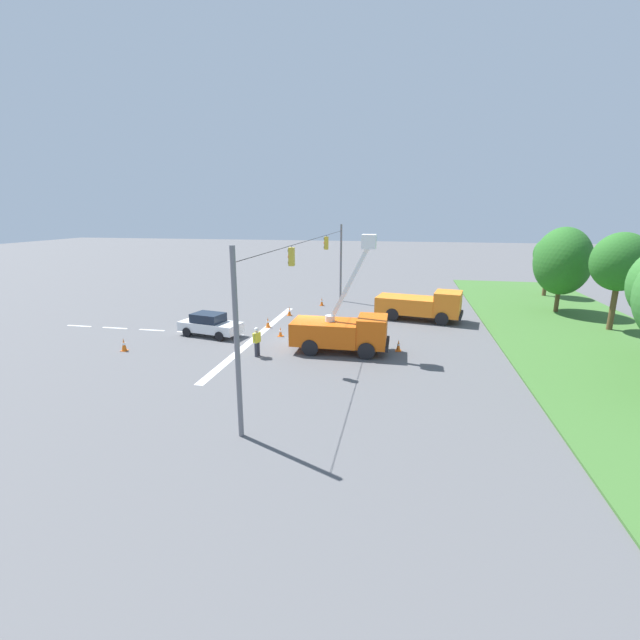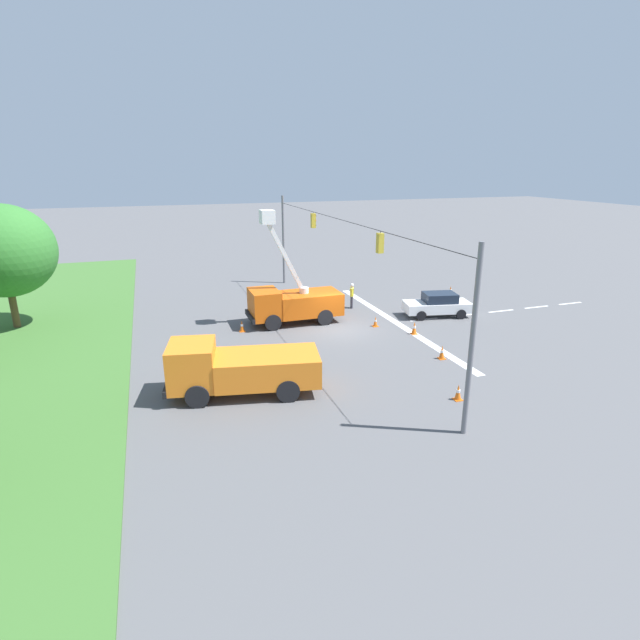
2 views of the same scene
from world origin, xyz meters
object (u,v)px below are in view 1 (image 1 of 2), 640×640
at_px(utility_truck_bucket_lift, 342,330).
at_px(traffic_cone_foreground_right, 322,302).
at_px(traffic_cone_lane_edge_a, 289,311).
at_px(road_worker, 257,340).
at_px(traffic_cone_near_bucket, 124,345).
at_px(tree_west, 562,261).
at_px(tree_centre, 621,262).
at_px(sedan_white, 210,324).
at_px(utility_truck_support_near, 422,305).
at_px(tree_far_west, 549,254).
at_px(traffic_cone_foreground_left, 268,322).
at_px(traffic_cone_mid_left, 398,346).
at_px(traffic_cone_mid_right, 280,332).

relative_size(utility_truck_bucket_lift, traffic_cone_foreground_right, 9.77).
height_order(traffic_cone_foreground_right, traffic_cone_lane_edge_a, traffic_cone_lane_edge_a).
bearing_deg(road_worker, traffic_cone_near_bucket, -85.84).
relative_size(tree_west, road_worker, 4.03).
xyz_separation_m(tree_centre, traffic_cone_lane_edge_a, (-0.13, -23.81, -4.56)).
distance_m(road_worker, traffic_cone_foreground_right, 14.67).
bearing_deg(sedan_white, utility_truck_support_near, 116.80).
bearing_deg(tree_centre, traffic_cone_lane_edge_a, -90.31).
relative_size(tree_far_west, traffic_cone_foreground_left, 7.61).
relative_size(traffic_cone_foreground_right, traffic_cone_near_bucket, 0.91).
bearing_deg(tree_west, sedan_white, -64.99).
height_order(tree_far_west, utility_truck_bucket_lift, utility_truck_bucket_lift).
bearing_deg(traffic_cone_mid_left, traffic_cone_foreground_right, -149.46).
xyz_separation_m(tree_far_west, traffic_cone_mid_left, (20.54, -14.15, -3.94)).
bearing_deg(traffic_cone_foreground_right, traffic_cone_lane_edge_a, -23.84).
distance_m(tree_far_west, traffic_cone_mid_right, 29.36).
distance_m(tree_centre, traffic_cone_lane_edge_a, 24.24).
relative_size(tree_far_west, tree_centre, 0.84).
bearing_deg(tree_west, road_worker, -53.54).
bearing_deg(traffic_cone_lane_edge_a, road_worker, 4.45).
bearing_deg(utility_truck_support_near, traffic_cone_mid_right, -55.62).
bearing_deg(traffic_cone_lane_edge_a, traffic_cone_foreground_right, 156.16).
distance_m(tree_west, road_worker, 26.48).
distance_m(utility_truck_support_near, traffic_cone_foreground_right, 9.52).
relative_size(tree_centre, traffic_cone_lane_edge_a, 9.57).
distance_m(tree_west, traffic_cone_near_bucket, 33.90).
height_order(tree_west, tree_centre, tree_west).
relative_size(road_worker, traffic_cone_foreground_left, 2.30).
bearing_deg(traffic_cone_mid_right, traffic_cone_mid_left, 78.05).
xyz_separation_m(utility_truck_bucket_lift, traffic_cone_foreground_left, (-4.52, -6.19, -1.01)).
bearing_deg(traffic_cone_mid_right, utility_truck_support_near, 124.38).
xyz_separation_m(tree_west, sedan_white, (12.02, -25.77, -3.57)).
bearing_deg(traffic_cone_near_bucket, traffic_cone_lane_edge_a, 145.25).
bearing_deg(traffic_cone_mid_right, tree_far_west, 130.38).
height_order(utility_truck_support_near, traffic_cone_lane_edge_a, utility_truck_support_near).
distance_m(utility_truck_bucket_lift, traffic_cone_foreground_right, 13.33).
xyz_separation_m(utility_truck_support_near, traffic_cone_foreground_right, (-3.72, -8.72, -0.86)).
xyz_separation_m(tree_west, traffic_cone_mid_left, (13.01, -12.94, -4.01)).
xyz_separation_m(sedan_white, traffic_cone_foreground_left, (-2.78, 3.26, -0.41)).
relative_size(sedan_white, traffic_cone_mid_left, 6.45).
xyz_separation_m(tree_west, traffic_cone_near_bucket, (16.22, -29.50, -3.96)).
xyz_separation_m(utility_truck_bucket_lift, traffic_cone_mid_left, (-0.75, 3.38, -1.05)).
distance_m(tree_far_west, tree_west, 7.63).
relative_size(traffic_cone_mid_right, traffic_cone_lane_edge_a, 0.90).
distance_m(tree_west, traffic_cone_mid_left, 18.78).
relative_size(tree_centre, utility_truck_support_near, 1.01).
height_order(tree_centre, sedan_white, tree_centre).
bearing_deg(traffic_cone_foreground_right, sedan_white, -27.52).
bearing_deg(traffic_cone_near_bucket, sedan_white, 138.36).
distance_m(tree_far_west, sedan_white, 33.51).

